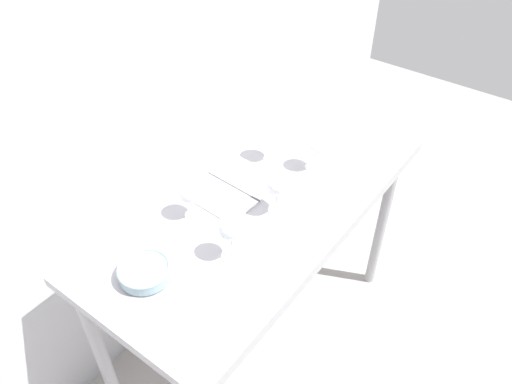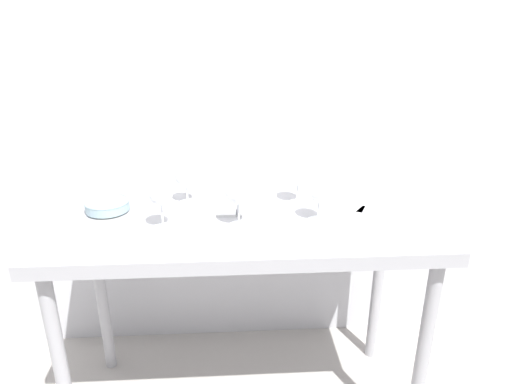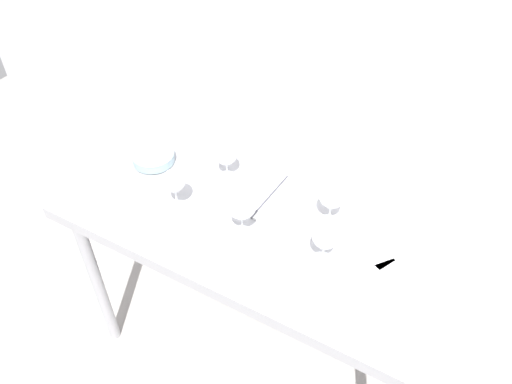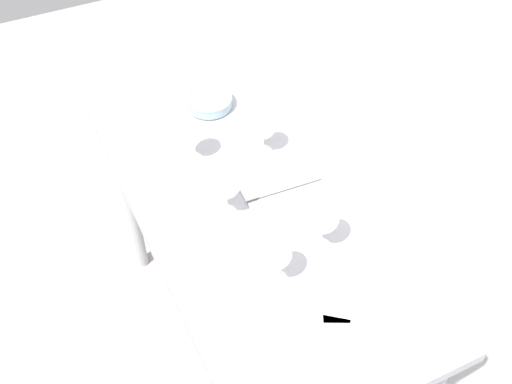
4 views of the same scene
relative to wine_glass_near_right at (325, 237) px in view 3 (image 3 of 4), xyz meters
name	(u,v)px [view 3 (image 3 of 4)]	position (x,y,z in m)	size (l,w,h in m)	color
ground_plane	(258,351)	(-0.27, 0.06, -1.01)	(6.00, 6.00, 0.00)	#9D9893
back_wall	(326,55)	(-0.27, 0.55, 0.29)	(3.80, 0.04, 2.60)	#B5B5BA
steel_counter	(257,240)	(-0.27, 0.05, -0.22)	(1.40, 0.65, 0.90)	#9E9EA3
wine_glass_near_right	(325,237)	(0.00, 0.00, 0.00)	(0.08, 0.08, 0.16)	white
wine_glass_near_center	(242,206)	(-0.29, -0.02, 0.01)	(0.10, 0.10, 0.18)	white
wine_glass_far_left	(226,155)	(-0.48, 0.20, -0.01)	(0.08, 0.08, 0.15)	white
wine_glass_far_right	(332,197)	(-0.05, 0.17, 0.01)	(0.09, 0.09, 0.17)	white
wine_glass_near_left	(174,182)	(-0.55, -0.03, 0.01)	(0.08, 0.08, 0.17)	white
open_notebook	(270,196)	(-0.29, 0.18, -0.11)	(0.32, 0.27, 0.01)	white
tasting_sheet_upper	(391,236)	(0.16, 0.21, -0.11)	(0.17, 0.27, 0.00)	white
tasting_sheet_lower	(368,289)	(0.17, -0.03, -0.11)	(0.14, 0.28, 0.00)	white
tasting_bowl	(153,157)	(-0.78, 0.13, -0.09)	(0.17, 0.17, 0.05)	#DBCC66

